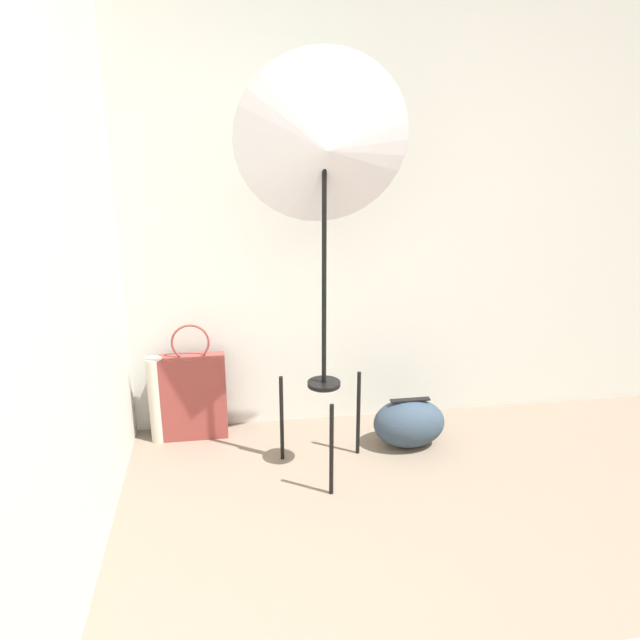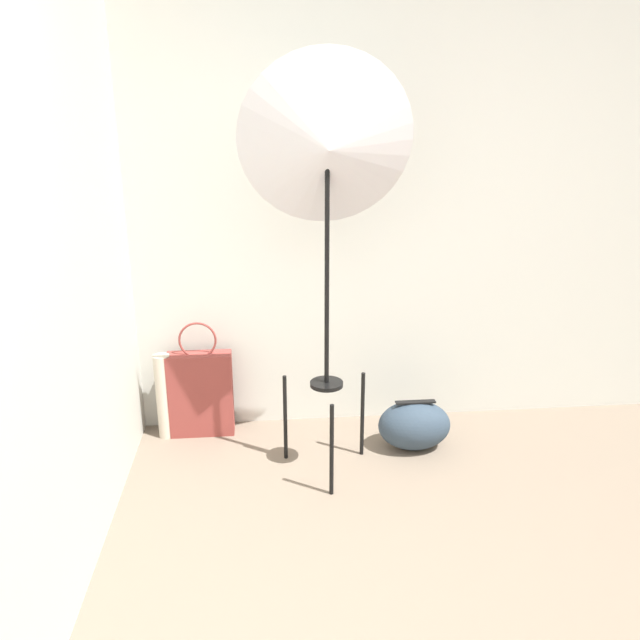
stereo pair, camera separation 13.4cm
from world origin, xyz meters
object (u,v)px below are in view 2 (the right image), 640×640
(photo_umbrella, at_px, (327,149))
(paper_roll, at_px, (164,396))
(tote_bag, at_px, (201,393))
(duffel_bag, at_px, (414,425))

(photo_umbrella, relative_size, paper_roll, 4.12)
(tote_bag, height_order, duffel_bag, tote_bag)
(photo_umbrella, bearing_deg, duffel_bag, 17.92)
(paper_roll, bearing_deg, duffel_bag, -10.86)
(paper_roll, bearing_deg, tote_bag, 5.47)
(duffel_bag, height_order, paper_roll, paper_roll)
(photo_umbrella, height_order, duffel_bag, photo_umbrella)
(duffel_bag, bearing_deg, tote_bag, 166.43)
(photo_umbrella, xyz_separation_m, paper_roll, (-0.84, 0.41, -1.31))
(photo_umbrella, relative_size, duffel_bag, 5.11)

